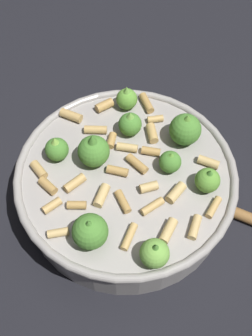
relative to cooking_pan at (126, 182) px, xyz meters
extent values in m
plane|color=black|center=(0.00, 0.00, -0.04)|extent=(2.40, 2.40, 0.00)
cylinder|color=#9E9993|center=(0.00, 0.00, -0.01)|extent=(0.28, 0.28, 0.07)
torus|color=#9E9993|center=(0.00, 0.00, 0.02)|extent=(0.29, 0.29, 0.01)
sphere|color=#4C8933|center=(0.04, -0.02, 0.05)|extent=(0.04, 0.04, 0.04)
cone|color=#4C8933|center=(0.04, -0.02, 0.07)|extent=(0.02, 0.02, 0.02)
sphere|color=#4C8933|center=(-0.08, -0.04, 0.05)|extent=(0.04, 0.04, 0.04)
cone|color=#609E38|center=(-0.08, -0.04, 0.07)|extent=(0.02, 0.02, 0.02)
sphere|color=#609E38|center=(-0.10, 0.03, 0.04)|extent=(0.03, 0.03, 0.03)
cone|color=#4C8933|center=(-0.10, 0.03, 0.06)|extent=(0.01, 0.01, 0.01)
sphere|color=#609E38|center=(-0.01, -0.11, 0.04)|extent=(0.03, 0.03, 0.03)
cone|color=#75B247|center=(-0.01, -0.11, 0.06)|extent=(0.02, 0.02, 0.02)
sphere|color=#4C8933|center=(0.05, 0.09, 0.05)|extent=(0.04, 0.04, 0.04)
cone|color=#4C8933|center=(0.05, 0.09, 0.07)|extent=(0.02, 0.02, 0.01)
sphere|color=#75B247|center=(-0.02, 0.12, 0.04)|extent=(0.03, 0.03, 0.03)
cone|color=#4C8933|center=(-0.02, 0.12, 0.06)|extent=(0.01, 0.01, 0.01)
sphere|color=#4C8933|center=(-0.01, -0.07, 0.04)|extent=(0.03, 0.03, 0.03)
cone|color=#75B247|center=(-0.01, -0.07, 0.06)|extent=(0.02, 0.02, 0.01)
sphere|color=#4C8933|center=(0.09, -0.04, 0.04)|extent=(0.03, 0.03, 0.03)
cone|color=#8CC64C|center=(0.09, -0.04, 0.06)|extent=(0.02, 0.02, 0.01)
sphere|color=#4C8933|center=(-0.06, 0.00, 0.04)|extent=(0.03, 0.03, 0.03)
cone|color=#609E38|center=(-0.06, 0.00, 0.05)|extent=(0.02, 0.02, 0.01)
cylinder|color=tan|center=(-0.04, -0.11, 0.03)|extent=(0.02, 0.04, 0.01)
cylinder|color=tan|center=(-0.07, 0.09, 0.03)|extent=(0.02, 0.03, 0.01)
cylinder|color=tan|center=(0.07, -0.10, 0.03)|extent=(0.03, 0.03, 0.01)
cylinder|color=tan|center=(-0.04, -0.06, 0.03)|extent=(0.01, 0.03, 0.01)
cylinder|color=tan|center=(0.02, -0.11, 0.03)|extent=(0.03, 0.02, 0.01)
cylinder|color=tan|center=(-0.03, 0.03, 0.03)|extent=(0.02, 0.02, 0.01)
cylinder|color=tan|center=(0.01, 0.00, 0.03)|extent=(0.03, 0.02, 0.01)
cylinder|color=tan|center=(-0.05, -0.08, 0.03)|extent=(0.02, 0.01, 0.01)
cylinder|color=tan|center=(0.03, 0.03, 0.03)|extent=(0.02, 0.03, 0.01)
cylinder|color=tan|center=(0.01, -0.05, 0.03)|extent=(0.02, 0.02, 0.01)
cylinder|color=tan|center=(0.09, 0.08, 0.03)|extent=(0.03, 0.01, 0.01)
cylinder|color=tan|center=(0.01, 0.09, 0.03)|extent=(0.02, 0.03, 0.01)
cylinder|color=tan|center=(-0.04, -0.03, 0.03)|extent=(0.03, 0.02, 0.01)
cylinder|color=tan|center=(-0.04, 0.09, 0.03)|extent=(0.03, 0.03, 0.01)
cylinder|color=tan|center=(0.04, -0.07, 0.03)|extent=(0.03, 0.02, 0.01)
cylinder|color=tan|center=(0.10, 0.04, 0.03)|extent=(0.03, 0.02, 0.01)
cylinder|color=tan|center=(0.11, -0.01, 0.03)|extent=(0.02, 0.03, 0.01)
cylinder|color=tan|center=(0.01, 0.05, 0.03)|extent=(0.02, 0.03, 0.01)
cylinder|color=tan|center=(-0.03, 0.06, 0.03)|extent=(0.03, 0.02, 0.01)
cylinder|color=tan|center=(0.07, 0.04, 0.03)|extent=(0.02, 0.01, 0.01)
cylinder|color=tan|center=(-0.10, 0.07, 0.03)|extent=(0.03, 0.03, 0.01)
cylinder|color=tan|center=(-0.06, 0.04, 0.03)|extent=(0.03, 0.03, 0.01)
cylinder|color=tan|center=(-0.01, -0.04, 0.03)|extent=(0.03, 0.02, 0.01)
cylinder|color=tan|center=(-0.01, -0.01, 0.03)|extent=(0.03, 0.03, 0.01)
cylinder|color=tan|center=(-0.11, 0.00, 0.03)|extent=(0.03, 0.02, 0.01)
cylinder|color=tan|center=(0.07, 0.01, 0.03)|extent=(0.03, 0.03, 0.01)
cylinder|color=tan|center=(0.10, 0.01, 0.03)|extent=(0.03, 0.03, 0.01)
cylinder|color=olive|center=(-0.15, 0.05, -0.03)|extent=(0.15, 0.10, 0.02)
camera|label=1|loc=(0.03, 0.27, 0.46)|focal=41.74mm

